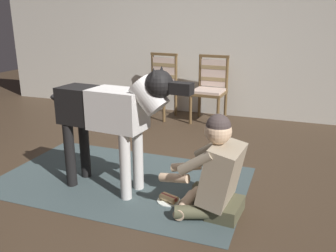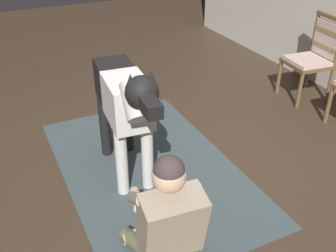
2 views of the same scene
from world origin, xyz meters
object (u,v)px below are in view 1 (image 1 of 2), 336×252
dining_chair_left_of_pair (161,82)px  dining_chair_right_of_pair (211,85)px  person_sitting_on_floor (215,174)px  large_dog (112,112)px  hot_dog_on_plate (169,199)px

dining_chair_left_of_pair → dining_chair_right_of_pair: 0.81m
dining_chair_left_of_pair → person_sitting_on_floor: (1.49, -2.62, -0.20)m
large_dog → hot_dog_on_plate: bearing=-5.1°
large_dog → hot_dog_on_plate: large_dog is taller
dining_chair_right_of_pair → person_sitting_on_floor: dining_chair_right_of_pair is taller
person_sitting_on_floor → large_dog: 1.03m
dining_chair_right_of_pair → large_dog: size_ratio=0.69×
person_sitting_on_floor → hot_dog_on_plate: (-0.41, 0.04, -0.32)m
dining_chair_left_of_pair → person_sitting_on_floor: dining_chair_left_of_pair is taller
dining_chair_left_of_pair → hot_dog_on_plate: dining_chair_left_of_pair is taller
dining_chair_right_of_pair → hot_dog_on_plate: size_ratio=4.82×
dining_chair_left_of_pair → dining_chair_right_of_pair: bearing=0.0°
person_sitting_on_floor → large_dog: large_dog is taller
dining_chair_left_of_pair → hot_dog_on_plate: (1.09, -2.58, -0.52)m
dining_chair_right_of_pair → large_dog: bearing=-95.9°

